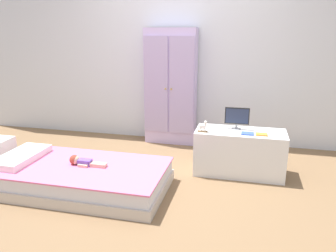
# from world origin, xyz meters

# --- Properties ---
(ground_plane) EXTENTS (10.00, 10.00, 0.02)m
(ground_plane) POSITION_xyz_m (0.00, 0.00, -0.01)
(ground_plane) COLOR brown
(back_wall) EXTENTS (6.40, 0.05, 2.70)m
(back_wall) POSITION_xyz_m (0.00, 1.57, 1.35)
(back_wall) COLOR silver
(back_wall) RESTS_ON ground_plane
(bed) EXTENTS (1.73, 0.90, 0.25)m
(bed) POSITION_xyz_m (-0.65, -0.23, 0.12)
(bed) COLOR beige
(bed) RESTS_ON ground_plane
(pillow) EXTENTS (0.32, 0.64, 0.07)m
(pillow) POSITION_xyz_m (-1.31, -0.23, 0.29)
(pillow) COLOR white
(pillow) RESTS_ON bed
(doll) EXTENTS (0.39, 0.13, 0.10)m
(doll) POSITION_xyz_m (-0.64, -0.21, 0.29)
(doll) COLOR #6B4CB2
(doll) RESTS_ON bed
(wardrobe) EXTENTS (0.70, 0.28, 1.58)m
(wardrobe) POSITION_xyz_m (-0.10, 1.40, 0.79)
(wardrobe) COLOR silver
(wardrobe) RESTS_ON ground_plane
(tv_stand) EXTENTS (0.97, 0.42, 0.49)m
(tv_stand) POSITION_xyz_m (0.89, 0.53, 0.25)
(tv_stand) COLOR white
(tv_stand) RESTS_ON ground_plane
(tv_monitor) EXTENTS (0.26, 0.10, 0.24)m
(tv_monitor) POSITION_xyz_m (0.84, 0.60, 0.63)
(tv_monitor) COLOR #99999E
(tv_monitor) RESTS_ON tv_stand
(rocking_horse_toy) EXTENTS (0.11, 0.04, 0.13)m
(rocking_horse_toy) POSITION_xyz_m (0.50, 0.40, 0.56)
(rocking_horse_toy) COLOR #8E6642
(rocking_horse_toy) RESTS_ON tv_stand
(book_blue) EXTENTS (0.13, 0.10, 0.01)m
(book_blue) POSITION_xyz_m (0.96, 0.43, 0.50)
(book_blue) COLOR blue
(book_blue) RESTS_ON tv_stand
(book_orange) EXTENTS (0.12, 0.08, 0.02)m
(book_orange) POSITION_xyz_m (1.10, 0.43, 0.50)
(book_orange) COLOR orange
(book_orange) RESTS_ON tv_stand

